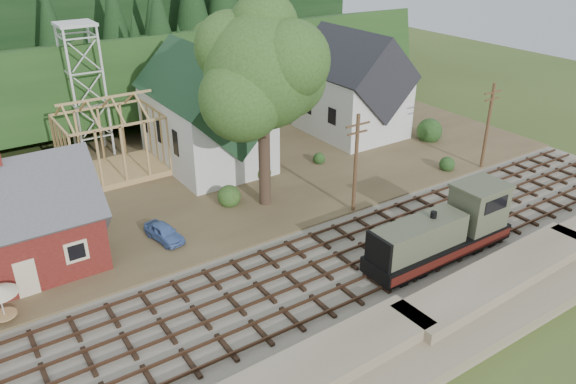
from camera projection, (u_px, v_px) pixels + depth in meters
ground at (321, 274)px, 35.99m from camera, size 140.00×140.00×0.00m
embankment at (417, 350)px, 29.65m from camera, size 64.00×5.00×1.60m
railroad_bed at (321, 273)px, 35.96m from camera, size 64.00×11.00×0.16m
village_flat at (198, 175)px, 49.36m from camera, size 64.00×26.00×0.30m
hillside at (111, 108)px, 67.34m from camera, size 70.00×28.96×12.74m
ridge at (75, 80)px, 79.28m from camera, size 80.00×20.00×12.00m
depot at (9, 228)px, 34.79m from camera, size 10.80×7.41×9.00m
church at (207, 112)px, 49.40m from camera, size 8.40×15.17×13.00m
farmhouse at (352, 89)px, 57.03m from camera, size 8.40×10.80×10.60m
timber_frame at (111, 142)px, 47.98m from camera, size 8.20×6.20×6.99m
lattice_tower at (79, 50)px, 49.48m from camera, size 3.20×3.20×12.12m
big_tree at (264, 78)px, 40.11m from camera, size 10.90×8.40×14.70m
telegraph_pole_near at (356, 163)px, 41.51m from camera, size 2.20×0.28×8.00m
telegraph_pole_far at (488, 125)px, 49.01m from camera, size 2.20×0.28×8.00m
locomotive at (445, 232)px, 36.82m from camera, size 11.12×2.78×4.47m
car_blue at (164, 232)px, 38.95m from camera, size 2.08×3.74×1.20m
car_red at (378, 118)px, 61.34m from camera, size 4.69×3.91×1.19m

